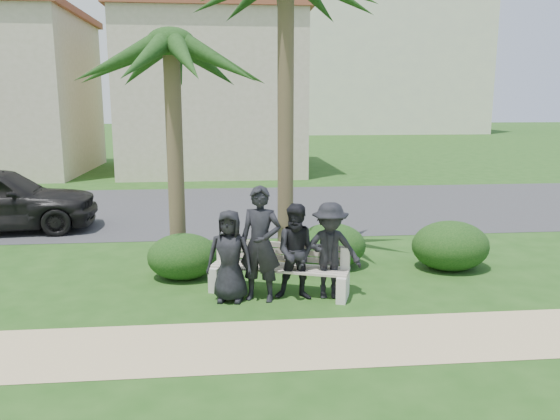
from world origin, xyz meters
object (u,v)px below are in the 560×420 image
Objects in this scene: man_c at (298,252)px; palm_left at (171,45)px; park_bench at (278,272)px; man_d at (330,251)px; man_b at (260,244)px; man_a at (230,256)px.

palm_left reaches higher than man_c.
park_bench is 0.61m from man_c.
man_d is at bearing -39.02° from palm_left.
man_c is (0.62, -0.01, -0.15)m from man_b.
man_c is 0.99× the size of man_d.
park_bench is 0.72m from man_b.
man_b is 1.16m from man_d.
man_d is at bearing 10.71° from man_a.
man_b is at bearing -177.55° from man_d.
palm_left is at bearing 143.26° from man_c.
man_c is 0.31× the size of palm_left.
man_b is 0.36× the size of palm_left.
palm_left is (-1.01, 2.15, 3.51)m from man_a.
park_bench is 1.57× the size of man_c.
man_c reaches higher than park_bench.
man_a is at bearing -64.80° from palm_left.
man_a is 0.95× the size of man_c.
park_bench is at bearing 143.00° from man_c.
man_c is at bearing -175.56° from man_d.
park_bench is at bearing 29.76° from man_a.
man_c is at bearing -45.59° from palm_left.
palm_left is at bearing 154.10° from park_bench.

